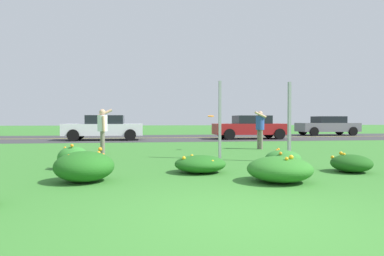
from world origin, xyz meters
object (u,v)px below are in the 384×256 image
object	(u,v)px
sign_post_by_roadside	(289,122)
person_catcher_blue_shirt	(260,126)
car_white_center_right	(104,127)
car_red_center_left	(250,127)
frisbee_orange	(211,116)
car_gray_leftmost	(328,126)
person_thrower_white_shirt	(103,127)
sign_post_near_path	(220,120)

from	to	relation	value
sign_post_by_roadside	person_catcher_blue_shirt	xyz separation A→B (m)	(0.62, 4.18, -0.21)
car_white_center_right	person_catcher_blue_shirt	bearing A→B (deg)	-46.13
car_red_center_left	car_white_center_right	world-z (taller)	same
frisbee_orange	car_red_center_left	xyz separation A→B (m)	(4.04, 7.53, -0.59)
sign_post_by_roadside	car_gray_leftmost	size ratio (longest dim) A/B	0.50
person_thrower_white_shirt	car_white_center_right	bearing A→B (deg)	95.75
car_red_center_left	car_gray_leftmost	bearing A→B (deg)	27.98
sign_post_near_path	car_gray_leftmost	bearing A→B (deg)	50.73
sign_post_near_path	person_thrower_white_shirt	distance (m)	4.23
frisbee_orange	sign_post_near_path	bearing A→B (deg)	-96.06
sign_post_by_roadside	car_white_center_right	distance (m)	13.01
sign_post_near_path	car_gray_leftmost	world-z (taller)	sign_post_near_path
sign_post_by_roadside	car_red_center_left	world-z (taller)	sign_post_by_roadside
person_catcher_blue_shirt	car_white_center_right	world-z (taller)	person_catcher_blue_shirt
sign_post_near_path	car_gray_leftmost	distance (m)	18.56
person_thrower_white_shirt	frisbee_orange	world-z (taller)	person_thrower_white_shirt
person_catcher_blue_shirt	car_gray_leftmost	size ratio (longest dim) A/B	0.34
car_red_center_left	frisbee_orange	bearing A→B (deg)	-118.21
sign_post_near_path	person_thrower_white_shirt	size ratio (longest dim) A/B	1.50
frisbee_orange	car_gray_leftmost	distance (m)	16.20
sign_post_by_roadside	person_catcher_blue_shirt	size ratio (longest dim) A/B	1.46
sign_post_by_roadside	frisbee_orange	xyz separation A→B (m)	(-1.48, 3.85, 0.20)
car_red_center_left	car_white_center_right	size ratio (longest dim) A/B	1.00
car_gray_leftmost	car_red_center_left	distance (m)	8.38
car_gray_leftmost	car_red_center_left	bearing A→B (deg)	-152.02
car_white_center_right	sign_post_by_roadside	bearing A→B (deg)	-61.02
car_gray_leftmost	car_white_center_right	bearing A→B (deg)	-166.41
person_thrower_white_shirt	car_red_center_left	distance (m)	11.59
sign_post_by_roadside	car_gray_leftmost	distance (m)	18.27
car_gray_leftmost	car_red_center_left	size ratio (longest dim) A/B	1.00
person_catcher_blue_shirt	person_thrower_white_shirt	bearing A→B (deg)	-169.18
frisbee_orange	car_gray_leftmost	world-z (taller)	car_gray_leftmost
sign_post_near_path	person_catcher_blue_shirt	world-z (taller)	sign_post_near_path
car_gray_leftmost	sign_post_near_path	bearing A→B (deg)	-129.27
frisbee_orange	person_thrower_white_shirt	bearing A→B (deg)	-168.17
sign_post_near_path	frisbee_orange	distance (m)	2.93
person_thrower_white_shirt	person_catcher_blue_shirt	bearing A→B (deg)	10.82
car_white_center_right	car_gray_leftmost	bearing A→B (deg)	13.59
sign_post_by_roadside	person_catcher_blue_shirt	bearing A→B (deg)	81.56
person_catcher_blue_shirt	car_red_center_left	distance (m)	7.46
car_gray_leftmost	car_red_center_left	world-z (taller)	same
car_red_center_left	car_white_center_right	bearing A→B (deg)	180.00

